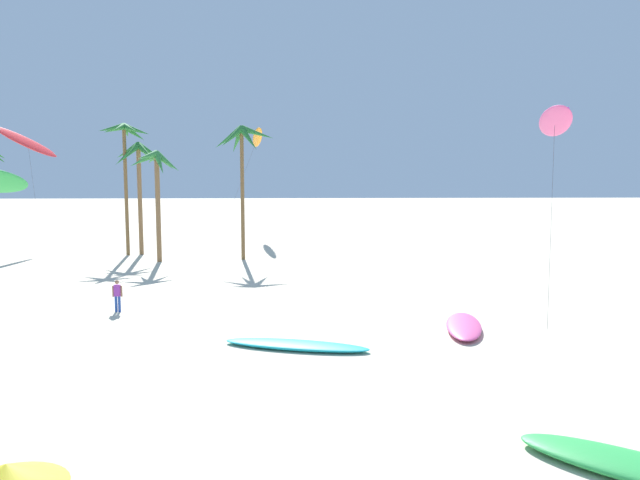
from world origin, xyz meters
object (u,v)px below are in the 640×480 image
(flying_kite_2, at_px, (257,138))
(beach_umbrella, at_px, (7,476))
(palm_tree_2, at_px, (139,161))
(grounded_kite_1, at_px, (633,466))
(grounded_kite_0, at_px, (464,326))
(palm_tree_3, at_px, (156,171))
(flying_kite_3, at_px, (28,143))
(flying_kite_0, at_px, (555,122))
(person_foreground_walker, at_px, (117,294))
(palm_tree_4, at_px, (242,147))
(palm_tree_1, at_px, (125,140))
(grounded_kite_2, at_px, (296,345))

(flying_kite_2, relative_size, beach_umbrella, 5.85)
(palm_tree_2, relative_size, grounded_kite_1, 1.82)
(palm_tree_2, relative_size, grounded_kite_0, 1.80)
(palm_tree_3, height_order, grounded_kite_0, palm_tree_3)
(flying_kite_3, relative_size, grounded_kite_1, 2.15)
(flying_kite_0, bearing_deg, person_foreground_walker, -177.64)
(flying_kite_0, bearing_deg, grounded_kite_0, -139.03)
(palm_tree_2, distance_m, palm_tree_4, 9.58)
(palm_tree_4, height_order, beach_umbrella, palm_tree_4)
(palm_tree_4, xyz_separation_m, flying_kite_3, (-19.31, 6.41, 0.55))
(palm_tree_4, bearing_deg, palm_tree_1, 163.84)
(palm_tree_1, height_order, palm_tree_4, palm_tree_1)
(palm_tree_1, bearing_deg, person_foreground_walker, -76.39)
(beach_umbrella, bearing_deg, flying_kite_2, 89.32)
(palm_tree_1, xyz_separation_m, beach_umbrella, (9.35, -42.38, -7.58))
(palm_tree_4, bearing_deg, flying_kite_2, 89.67)
(palm_tree_1, bearing_deg, palm_tree_3, -48.98)
(beach_umbrella, bearing_deg, palm_tree_4, 89.17)
(flying_kite_2, height_order, grounded_kite_2, flying_kite_2)
(palm_tree_1, bearing_deg, flying_kite_2, 54.65)
(palm_tree_4, xyz_separation_m, grounded_kite_2, (4.31, -25.17, -8.82))
(beach_umbrella, bearing_deg, person_foreground_walker, 101.24)
(flying_kite_0, height_order, grounded_kite_0, flying_kite_0)
(palm_tree_4, xyz_separation_m, beach_umbrella, (-0.57, -39.51, -6.96))
(flying_kite_3, bearing_deg, palm_tree_1, -20.60)
(palm_tree_4, distance_m, grounded_kite_0, 26.93)
(flying_kite_2, relative_size, flying_kite_3, 1.16)
(flying_kite_0, xyz_separation_m, grounded_kite_1, (-5.35, -18.49, -9.46))
(palm_tree_1, xyz_separation_m, flying_kite_3, (-9.40, 3.53, -0.06))
(beach_umbrella, bearing_deg, flying_kite_0, 50.35)
(person_foreground_walker, bearing_deg, grounded_kite_0, -14.06)
(palm_tree_4, distance_m, grounded_kite_1, 39.01)
(palm_tree_2, xyz_separation_m, flying_kite_3, (-10.39, 3.08, 1.62))
(person_foreground_walker, bearing_deg, palm_tree_3, 95.74)
(flying_kite_0, xyz_separation_m, person_foreground_walker, (-22.47, -0.93, -8.76))
(flying_kite_0, distance_m, flying_kite_2, 38.70)
(flying_kite_2, bearing_deg, palm_tree_1, -125.35)
(flying_kite_0, relative_size, grounded_kite_0, 2.04)
(grounded_kite_2, xyz_separation_m, person_foreground_walker, (-9.08, 6.79, 0.76))
(palm_tree_1, xyz_separation_m, grounded_kite_2, (14.23, -28.04, -9.44))
(palm_tree_3, distance_m, grounded_kite_1, 40.27)
(palm_tree_4, distance_m, person_foreground_walker, 20.63)
(flying_kite_2, bearing_deg, grounded_kite_2, -84.29)
(grounded_kite_1, bearing_deg, palm_tree_2, 118.43)
(flying_kite_3, bearing_deg, flying_kite_0, -32.81)
(person_foreground_walker, bearing_deg, palm_tree_2, 100.82)
(flying_kite_3, bearing_deg, palm_tree_4, -18.35)
(grounded_kite_0, height_order, person_foreground_walker, person_foreground_walker)
(palm_tree_1, bearing_deg, flying_kite_3, 159.40)
(grounded_kite_1, relative_size, person_foreground_walker, 3.18)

